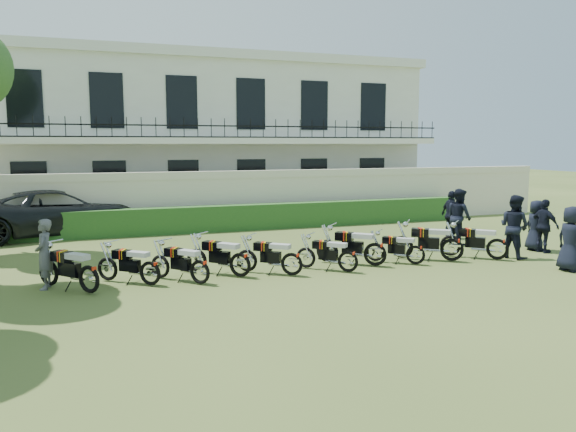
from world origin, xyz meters
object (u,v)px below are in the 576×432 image
object	(u,v)px
motorcycle_5	(348,256)
officer_0	(571,239)
motorcycle_8	(452,244)
officer_3	(536,225)
inspector	(44,254)
officer_2	(544,226)
officer_5	(451,215)
motorcycle_4	(292,259)
suv	(56,212)
motorcycle_7	(416,250)
officer_4	(459,217)
motorcycle_3	(240,259)
motorcycle_2	(200,266)
motorcycle_0	(89,272)
officer_1	(514,227)
motorcycle_1	(150,267)
motorcycle_6	(375,249)
motorcycle_9	(498,244)

from	to	relation	value
motorcycle_5	officer_0	distance (m)	5.98
motorcycle_8	officer_3	distance (m)	3.64
inspector	officer_2	bearing A→B (deg)	95.30
officer_5	motorcycle_4	bearing A→B (deg)	114.97
suv	officer_3	size ratio (longest dim) A/B	3.89
motorcycle_5	suv	xyz separation A→B (m)	(-7.53, 9.12, 0.42)
motorcycle_7	inspector	xyz separation A→B (m)	(-9.60, 0.68, 0.40)
officer_2	officer_4	size ratio (longest dim) A/B	0.89
officer_4	motorcycle_3	bearing A→B (deg)	106.84
motorcycle_2	motorcycle_7	world-z (taller)	motorcycle_2
officer_3	motorcycle_5	bearing A→B (deg)	97.57
officer_0	motorcycle_7	bearing A→B (deg)	58.50
officer_0	officer_3	distance (m)	2.93
motorcycle_4	officer_4	bearing A→B (deg)	-30.50
motorcycle_2	motorcycle_7	xyz separation A→B (m)	(6.12, 0.17, -0.04)
motorcycle_4	motorcycle_7	distance (m)	3.73
motorcycle_0	inspector	xyz separation A→B (m)	(-0.97, 0.85, 0.32)
motorcycle_3	motorcycle_5	xyz separation A→B (m)	(2.82, -0.43, -0.04)
motorcycle_5	officer_5	xyz separation A→B (m)	(5.78, 3.59, 0.42)
motorcycle_3	officer_5	distance (m)	9.17
motorcycle_0	motorcycle_8	size ratio (longest dim) A/B	0.93
suv	officer_4	world-z (taller)	officer_4
motorcycle_3	motorcycle_8	size ratio (longest dim) A/B	0.85
officer_0	motorcycle_4	bearing A→B (deg)	73.44
motorcycle_3	officer_1	bearing A→B (deg)	-46.69
motorcycle_2	inspector	size ratio (longest dim) A/B	0.88
motorcycle_1	motorcycle_5	distance (m)	5.07
motorcycle_6	suv	bearing A→B (deg)	86.31
motorcycle_6	officer_4	size ratio (longest dim) A/B	0.84
motorcycle_3	officer_0	distance (m)	8.80
motorcycle_6	motorcycle_9	bearing A→B (deg)	-54.88
suv	officer_1	world-z (taller)	officer_1
motorcycle_4	officer_4	world-z (taller)	officer_4
motorcycle_1	motorcycle_6	size ratio (longest dim) A/B	0.91
officer_2	officer_1	bearing A→B (deg)	93.32
motorcycle_0	officer_5	distance (m)	12.72
motorcycle_7	motorcycle_8	distance (m)	1.22
inspector	motorcycle_9	bearing A→B (deg)	92.67
officer_1	officer_5	xyz separation A→B (m)	(0.30, 3.48, -0.08)
motorcycle_9	motorcycle_8	bearing A→B (deg)	123.47
motorcycle_0	motorcycle_4	distance (m)	4.91
officer_0	inspector	bearing A→B (deg)	76.68
officer_0	motorcycle_8	bearing A→B (deg)	46.72
motorcycle_1	motorcycle_4	size ratio (longest dim) A/B	0.97
motorcycle_6	inspector	xyz separation A→B (m)	(-8.42, 0.50, 0.31)
motorcycle_4	officer_4	xyz separation A→B (m)	(6.88, 2.43, 0.48)
inspector	motorcycle_6	bearing A→B (deg)	93.70
motorcycle_6	inspector	bearing A→B (deg)	128.45
motorcycle_2	officer_5	distance (m)	10.32
motorcycle_3	motorcycle_6	bearing A→B (deg)	-44.69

